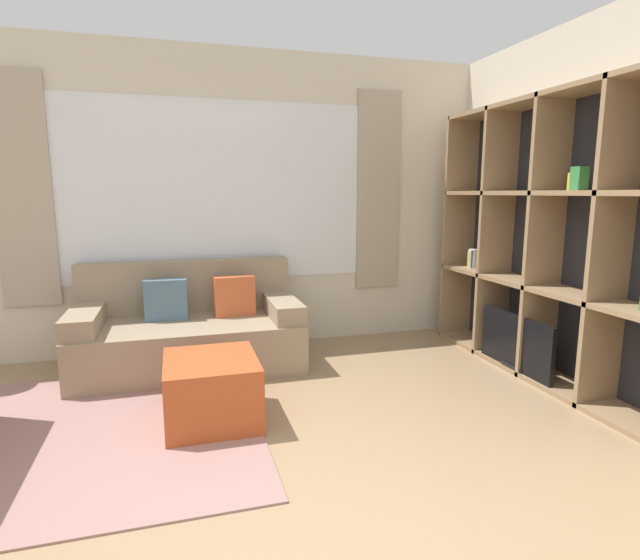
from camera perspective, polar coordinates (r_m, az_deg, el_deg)
The scene contains 6 objects.
wall_back at distance 4.68m, azimuth -11.66°, elevation 8.74°, with size 6.24×0.11×2.70m.
wall_right at distance 4.24m, azimuth 27.80°, elevation 7.62°, with size 0.07×4.34×2.70m, color beige.
area_rug at distance 3.46m, azimuth -25.10°, elevation -15.53°, with size 2.05×2.03×0.01m, color gray.
shelving_unit at distance 4.23m, azimuth 24.65°, elevation 3.73°, with size 0.36×2.46×2.16m.
couch_main at distance 4.33m, azimuth -14.68°, elevation -5.62°, with size 1.79×0.92×0.85m.
ottoman at distance 3.30m, azimuth -12.27°, elevation -12.20°, with size 0.57×0.63×0.42m.
Camera 1 is at (-0.38, -1.50, 1.44)m, focal length 28.00 mm.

